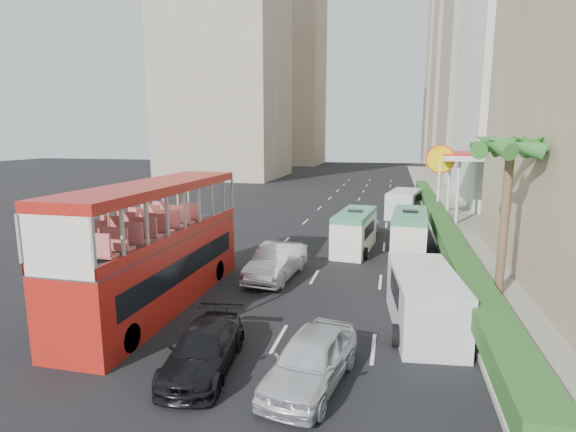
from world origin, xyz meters
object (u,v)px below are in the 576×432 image
(car_black, at_px, (204,369))
(palm_tree, at_px, (504,221))
(panel_van_far, at_px, (404,204))
(shell_station, at_px, (479,187))
(minibus_far, at_px, (409,233))
(van_asset, at_px, (360,236))
(minibus_near, at_px, (355,231))
(panel_van_near, at_px, (424,300))
(car_silver_lane_a, at_px, (276,278))
(double_decker_bus, at_px, (157,245))
(car_silver_lane_b, at_px, (311,384))

(car_black, xyz_separation_m, palm_tree, (9.87, 8.48, 3.38))
(panel_van_far, relative_size, shell_station, 0.69)
(minibus_far, relative_size, palm_tree, 0.88)
(minibus_far, relative_size, panel_van_far, 1.03)
(car_black, distance_m, shell_station, 30.14)
(van_asset, bearing_deg, panel_van_far, 76.02)
(car_black, xyz_separation_m, panel_van_far, (6.20, 27.93, 1.10))
(minibus_near, bearing_deg, minibus_far, 5.21)
(panel_van_near, bearing_deg, van_asset, 96.64)
(car_black, bearing_deg, car_silver_lane_a, 84.16)
(minibus_near, bearing_deg, double_decker_bus, -117.39)
(car_black, relative_size, palm_tree, 0.69)
(minibus_near, distance_m, palm_tree, 9.74)
(car_silver_lane_a, distance_m, van_asset, 10.72)
(car_silver_lane_a, relative_size, palm_tree, 0.78)
(double_decker_bus, distance_m, panel_van_far, 25.59)
(car_silver_lane_a, distance_m, palm_tree, 10.56)
(car_silver_lane_a, bearing_deg, minibus_far, 49.03)
(car_silver_lane_b, bearing_deg, palm_tree, 62.42)
(car_silver_lane_a, bearing_deg, panel_van_near, -28.28)
(car_silver_lane_b, distance_m, panel_van_far, 28.18)
(double_decker_bus, relative_size, panel_van_far, 2.00)
(car_black, distance_m, van_asset, 19.40)
(panel_van_far, bearing_deg, car_silver_lane_b, -85.96)
(palm_tree, xyz_separation_m, shell_station, (2.20, 19.00, -0.63))
(minibus_far, bearing_deg, car_black, -109.86)
(car_black, xyz_separation_m, shell_station, (12.07, 27.48, 2.75))
(minibus_far, height_order, panel_van_near, minibus_far)
(double_decker_bus, xyz_separation_m, panel_van_near, (10.47, 0.06, -1.47))
(car_silver_lane_b, relative_size, car_black, 1.00)
(car_black, distance_m, minibus_near, 15.52)
(car_black, relative_size, minibus_near, 0.82)
(panel_van_near, height_order, shell_station, shell_station)
(minibus_far, distance_m, panel_van_near, 10.58)
(car_silver_lane_b, relative_size, panel_van_near, 0.84)
(double_decker_bus, xyz_separation_m, van_asset, (7.13, 14.66, -2.53))
(panel_van_near, relative_size, shell_station, 0.66)
(minibus_near, distance_m, panel_van_far, 13.14)
(van_asset, relative_size, minibus_near, 0.80)
(car_silver_lane_a, relative_size, car_silver_lane_b, 1.12)
(double_decker_bus, distance_m, panel_van_near, 10.57)
(minibus_near, xyz_separation_m, minibus_far, (3.18, -0.05, 0.05))
(panel_van_far, height_order, shell_station, shell_station)
(minibus_far, relative_size, panel_van_near, 1.07)
(car_silver_lane_a, bearing_deg, double_decker_bus, -125.32)
(panel_van_near, xyz_separation_m, palm_tree, (3.33, 3.94, 2.32))
(car_black, height_order, palm_tree, palm_tree)
(car_black, bearing_deg, panel_van_far, 70.88)
(minibus_near, bearing_deg, car_silver_lane_a, -111.50)
(panel_van_near, bearing_deg, car_silver_lane_b, -131.75)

